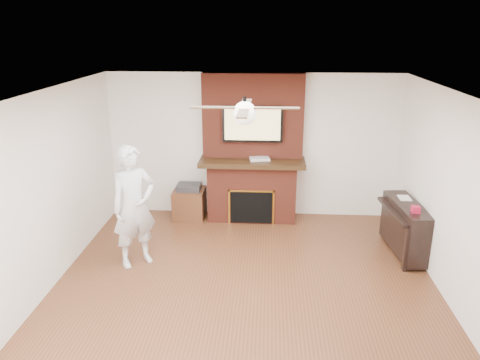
# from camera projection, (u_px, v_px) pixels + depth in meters

# --- Properties ---
(room_shell) EXTENTS (5.36, 5.86, 2.86)m
(room_shell) POSITION_uv_depth(u_px,v_px,m) (244.00, 203.00, 5.51)
(room_shell) COLOR #502B17
(room_shell) RESTS_ON ground
(fireplace) EXTENTS (1.78, 0.64, 2.50)m
(fireplace) POSITION_uv_depth(u_px,v_px,m) (252.00, 163.00, 8.00)
(fireplace) COLOR maroon
(fireplace) RESTS_ON ground
(tv) EXTENTS (1.00, 0.08, 0.60)m
(tv) POSITION_uv_depth(u_px,v_px,m) (253.00, 124.00, 7.74)
(tv) COLOR black
(tv) RESTS_ON fireplace
(ceiling_fan) EXTENTS (1.21, 1.21, 0.31)m
(ceiling_fan) POSITION_uv_depth(u_px,v_px,m) (245.00, 112.00, 5.16)
(ceiling_fan) COLOR black
(ceiling_fan) RESTS_ON room_shell
(person) EXTENTS (0.76, 0.73, 1.73)m
(person) POSITION_uv_depth(u_px,v_px,m) (134.00, 207.00, 6.44)
(person) COLOR silver
(person) RESTS_ON ground
(side_table) EXTENTS (0.54, 0.54, 0.61)m
(side_table) POSITION_uv_depth(u_px,v_px,m) (189.00, 202.00, 8.23)
(side_table) COLOR #4F2A16
(side_table) RESTS_ON ground
(piano) EXTENTS (0.55, 1.23, 0.87)m
(piano) POSITION_uv_depth(u_px,v_px,m) (405.00, 227.00, 6.88)
(piano) COLOR black
(piano) RESTS_ON ground
(cable_box) EXTENTS (0.36, 0.24, 0.05)m
(cable_box) POSITION_uv_depth(u_px,v_px,m) (260.00, 159.00, 7.86)
(cable_box) COLOR silver
(cable_box) RESTS_ON fireplace
(candle_green) EXTENTS (0.07, 0.07, 0.08)m
(candle_green) POSITION_uv_depth(u_px,v_px,m) (249.00, 219.00, 8.10)
(candle_green) COLOR #3A712D
(candle_green) RESTS_ON ground
(candle_cream) EXTENTS (0.07, 0.07, 0.12)m
(candle_cream) POSITION_uv_depth(u_px,v_px,m) (257.00, 219.00, 8.06)
(candle_cream) COLOR beige
(candle_cream) RESTS_ON ground
(candle_blue) EXTENTS (0.06, 0.06, 0.07)m
(candle_blue) POSITION_uv_depth(u_px,v_px,m) (262.00, 221.00, 8.06)
(candle_blue) COLOR #345C9C
(candle_blue) RESTS_ON ground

